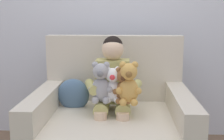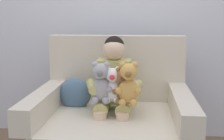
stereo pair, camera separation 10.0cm
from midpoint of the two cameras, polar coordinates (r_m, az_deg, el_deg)
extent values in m
cube|color=silver|center=(2.95, 2.56, 12.60)|extent=(6.00, 0.10, 2.60)
cube|color=beige|center=(2.22, 1.13, -10.55)|extent=(0.88, 0.86, 0.12)
cube|color=beige|center=(2.61, 2.02, 0.43)|extent=(1.16, 0.14, 0.57)
cube|color=beige|center=(2.27, -11.94, -6.37)|extent=(0.14, 0.86, 0.18)
cube|color=beige|center=(2.20, 14.70, -7.06)|extent=(0.14, 0.86, 0.18)
cube|color=tan|center=(2.36, 1.70, -2.10)|extent=(0.26, 0.16, 0.34)
sphere|color=beige|center=(2.31, 1.73, 3.97)|extent=(0.17, 0.17, 0.17)
sphere|color=black|center=(2.32, 1.75, 4.62)|extent=(0.16, 0.16, 0.16)
cylinder|color=tan|center=(2.28, -0.57, -6.94)|extent=(0.11, 0.26, 0.11)
cylinder|color=beige|center=(2.21, -0.94, -11.66)|extent=(0.09, 0.09, 0.30)
cylinder|color=tan|center=(2.27, 3.48, -7.05)|extent=(0.11, 0.26, 0.11)
cylinder|color=beige|center=(2.20, 3.30, -11.80)|extent=(0.09, 0.09, 0.30)
cylinder|color=tan|center=(2.26, -2.57, -3.17)|extent=(0.13, 0.27, 0.07)
cylinder|color=tan|center=(2.24, 5.58, -3.34)|extent=(0.13, 0.27, 0.07)
ellipsoid|color=gold|center=(2.14, 4.50, -4.04)|extent=(0.14, 0.12, 0.19)
sphere|color=gold|center=(2.09, 4.55, -0.36)|extent=(0.12, 0.12, 0.12)
sphere|color=brown|center=(2.04, 4.51, -0.89)|extent=(0.05, 0.05, 0.05)
sphere|color=gold|center=(2.09, 3.41, 0.99)|extent=(0.05, 0.05, 0.05)
sphere|color=gold|center=(2.10, 2.63, -4.00)|extent=(0.05, 0.05, 0.05)
sphere|color=gold|center=(2.10, 3.36, -6.21)|extent=(0.05, 0.05, 0.05)
sphere|color=gold|center=(2.09, 5.73, 0.95)|extent=(0.05, 0.05, 0.05)
sphere|color=gold|center=(2.10, 6.34, -4.07)|extent=(0.05, 0.05, 0.05)
sphere|color=gold|center=(2.10, 5.52, -6.26)|extent=(0.05, 0.05, 0.05)
ellipsoid|color=brown|center=(2.17, 3.51, -4.19)|extent=(0.12, 0.10, 0.16)
sphere|color=brown|center=(2.13, 3.53, -1.13)|extent=(0.10, 0.10, 0.10)
sphere|color=#4C2D19|center=(2.09, 3.48, -1.59)|extent=(0.04, 0.04, 0.04)
sphere|color=brown|center=(2.13, 2.59, 0.00)|extent=(0.04, 0.04, 0.04)
sphere|color=brown|center=(2.14, 1.94, -4.15)|extent=(0.04, 0.04, 0.04)
sphere|color=brown|center=(2.14, 2.55, -5.99)|extent=(0.05, 0.05, 0.05)
sphere|color=brown|center=(2.13, 4.51, -0.04)|extent=(0.04, 0.04, 0.04)
sphere|color=brown|center=(2.14, 5.02, -4.22)|extent=(0.04, 0.04, 0.04)
sphere|color=brown|center=(2.14, 4.34, -6.03)|extent=(0.05, 0.05, 0.05)
ellipsoid|color=#9E9EA3|center=(2.18, -0.77, -3.75)|extent=(0.14, 0.12, 0.18)
sphere|color=#9E9EA3|center=(2.14, -0.81, -0.26)|extent=(0.12, 0.12, 0.12)
sphere|color=slate|center=(2.09, -0.97, -0.76)|extent=(0.04, 0.04, 0.04)
sphere|color=#9E9EA3|center=(2.15, -1.89, 1.03)|extent=(0.05, 0.05, 0.05)
sphere|color=#9E9EA3|center=(2.16, -2.61, -3.70)|extent=(0.05, 0.05, 0.05)
sphere|color=#9E9EA3|center=(2.16, -1.93, -5.80)|extent=(0.05, 0.05, 0.05)
sphere|color=#9E9EA3|center=(2.14, 0.30, 0.99)|extent=(0.05, 0.05, 0.05)
sphere|color=#9E9EA3|center=(2.14, 0.89, -3.79)|extent=(0.05, 0.05, 0.05)
sphere|color=#9E9EA3|center=(2.15, 0.10, -5.86)|extent=(0.05, 0.05, 0.05)
ellipsoid|color=white|center=(2.19, 1.46, -4.02)|extent=(0.12, 0.10, 0.16)
sphere|color=white|center=(2.15, 1.46, -0.97)|extent=(0.10, 0.10, 0.10)
sphere|color=#DB333D|center=(2.11, 1.36, -1.43)|extent=(0.04, 0.04, 0.04)
sphere|color=white|center=(2.15, 0.51, 0.15)|extent=(0.04, 0.04, 0.04)
sphere|color=white|center=(2.16, -0.13, -3.99)|extent=(0.04, 0.04, 0.04)
sphere|color=white|center=(2.16, 0.47, -5.83)|extent=(0.05, 0.05, 0.05)
sphere|color=white|center=(2.15, 2.43, 0.12)|extent=(0.04, 0.04, 0.04)
sphere|color=white|center=(2.15, 2.94, -4.06)|extent=(0.04, 0.04, 0.04)
sphere|color=white|center=(2.16, 2.26, -5.87)|extent=(0.05, 0.05, 0.05)
ellipsoid|color=slate|center=(2.46, -5.90, -4.60)|extent=(0.26, 0.13, 0.26)
camera|label=1|loc=(0.05, -88.66, 0.25)|focal=47.86mm
camera|label=2|loc=(0.05, 91.34, -0.25)|focal=47.86mm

